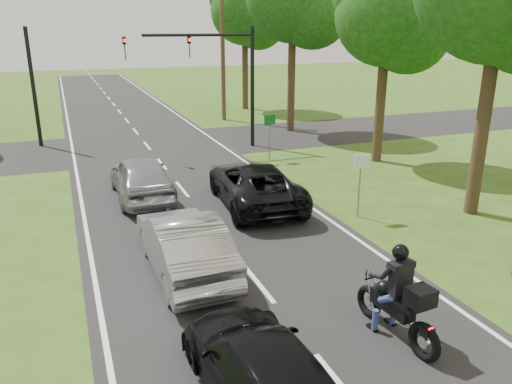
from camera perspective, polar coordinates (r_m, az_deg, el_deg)
ground at (r=12.35m, az=0.25°, el=-10.44°), size 140.00×140.00×0.00m
road at (r=21.31m, az=-9.67°, el=1.86°), size 8.00×100.00×0.01m
cross_road at (r=27.03m, az=-12.35°, el=5.18°), size 60.00×7.00×0.01m
motorcycle_rider at (r=10.41m, az=16.07°, el=-12.06°), size 0.70×2.37×2.04m
dark_suv at (r=17.36m, az=-0.15°, el=0.91°), size 2.91×5.53×1.48m
silver_sedan at (r=12.68m, az=-8.23°, el=-5.87°), size 1.72×4.73×1.55m
silver_suv at (r=18.46m, az=-12.99°, el=1.68°), size 1.91×4.69×1.59m
dark_car_behind at (r=8.60m, az=0.78°, el=-19.64°), size 2.01×4.48×1.27m
traffic_signal at (r=25.22m, az=-4.50°, el=14.14°), size 6.38×0.44×6.00m
signal_pole_far at (r=28.25m, az=-24.09°, el=10.77°), size 0.20×0.20×6.00m
utility_pole_far at (r=33.66m, az=-3.84°, el=16.79°), size 1.60×0.28×10.00m
sign_white at (r=16.27m, az=11.90°, el=2.42°), size 0.55×0.07×2.12m
sign_green at (r=23.26m, az=1.57°, el=7.53°), size 0.55×0.07×2.12m
tree_row_c at (r=23.34m, az=15.57°, el=18.39°), size 4.80×4.65×8.76m
tree_row_e at (r=38.31m, az=-0.76°, el=19.62°), size 5.28×5.12×9.61m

